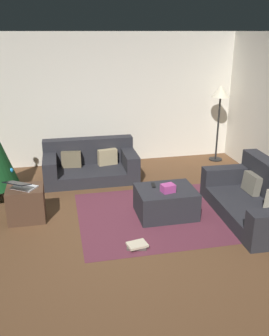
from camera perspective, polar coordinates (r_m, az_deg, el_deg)
ground_plane at (r=5.01m, az=-3.73°, el=-10.85°), size 6.40×6.40×0.00m
rear_partition at (r=7.52m, az=-7.60°, el=10.37°), size 6.40×0.12×2.60m
couch_left at (r=6.92m, az=-6.93°, el=0.62°), size 1.70×0.94×0.70m
couch_right at (r=5.74m, az=18.93°, el=-4.61°), size 1.00×1.87×0.75m
ottoman at (r=5.52m, az=4.87°, el=-5.27°), size 0.86×0.68×0.42m
gift_box at (r=5.32m, az=5.22°, el=-3.14°), size 0.21×0.18×0.12m
tv_remote at (r=5.53m, az=2.96°, el=-2.68°), size 0.07×0.17×0.02m
side_table at (r=5.57m, az=-16.47°, el=-5.34°), size 0.52×0.44×0.50m
laptop at (r=5.41m, az=-17.14°, el=-2.65°), size 0.48×0.49×0.16m
book_stack at (r=4.79m, az=0.37°, el=-11.94°), size 0.29×0.24×0.06m
corner_lamp at (r=7.77m, az=13.21°, el=10.68°), size 0.36×0.36×1.58m
area_rug at (r=5.61m, az=4.81°, el=-7.16°), size 2.60×2.00×0.01m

